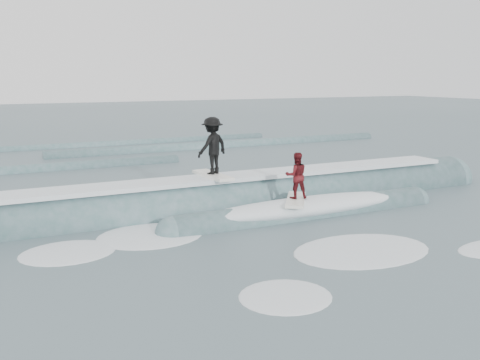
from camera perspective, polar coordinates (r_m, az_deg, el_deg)
name	(u,v)px	position (r m, az deg, el deg)	size (l,w,h in m)	color
ground	(286,237)	(14.88, 4.92, -6.07)	(160.00, 160.00, 0.00)	#384B52
breaking_wave	(239,207)	(17.98, -0.06, -2.86)	(22.56, 3.79, 2.03)	#396160
surfer_black	(212,148)	(17.59, -2.97, 3.48)	(1.39, 2.04, 1.98)	white
surfer_red	(296,179)	(16.67, 6.02, 0.05)	(1.59, 1.96, 1.54)	white
whitewater	(286,244)	(14.29, 4.90, -6.80)	(12.98, 7.16, 0.10)	white
far_swells	(122,154)	(30.98, -12.43, 2.68)	(37.86, 8.65, 0.80)	#396160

